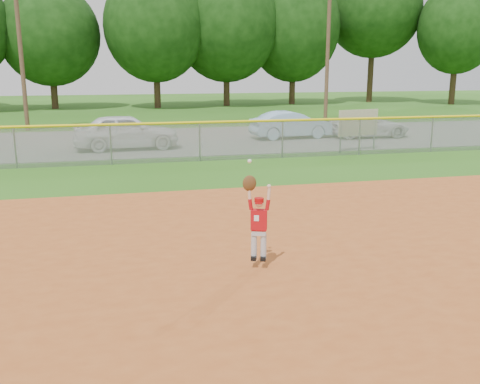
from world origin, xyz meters
name	(u,v)px	position (x,y,z in m)	size (l,w,h in m)	color
ground	(274,242)	(0.00, 0.00, 0.00)	(120.00, 120.00, 0.00)	#295D15
clay_infield	(328,301)	(0.00, -3.00, 0.02)	(24.00, 16.00, 0.04)	#A34C1D
parking_strip	(181,140)	(0.00, 16.00, 0.01)	(44.00, 10.00, 0.03)	slate
car_white_a	(126,132)	(-2.68, 13.60, 0.80)	(1.82, 4.53, 1.54)	white
car_blue	(291,125)	(5.51, 15.40, 0.70)	(1.43, 4.10, 1.35)	#93BADB
car_white_b	(369,126)	(9.52, 14.94, 0.60)	(1.89, 4.11, 1.14)	silver
sponsor_sign	(358,124)	(7.00, 10.89, 1.18)	(1.98, 0.48, 1.79)	gray
outfield_fence	(200,139)	(0.00, 10.00, 0.88)	(40.06, 0.10, 1.55)	gray
power_lines	(184,47)	(1.00, 22.00, 4.68)	(19.40, 0.24, 9.00)	#4C3823
tree_line	(159,18)	(0.96, 37.90, 7.53)	(62.37, 13.00, 14.43)	#422D1C
ballplayer	(257,218)	(-0.73, -1.39, 0.96)	(0.51, 0.31, 1.85)	silver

